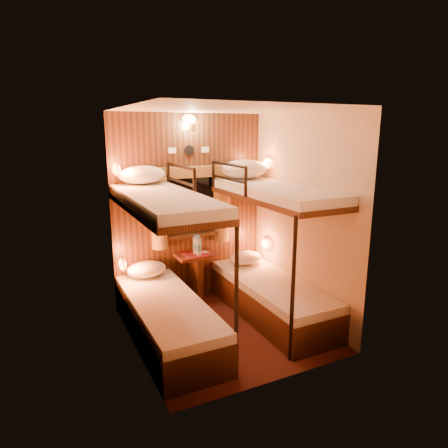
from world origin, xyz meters
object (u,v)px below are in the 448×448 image
table (196,271)px  bottle_left (196,246)px  bunk_right (272,272)px  bottle_right (199,246)px  bunk_left (167,291)px

table → bottle_left: 0.34m
bunk_right → bottle_left: (-0.64, 0.80, 0.20)m
bunk_right → bottle_right: bunk_right is taller
bunk_left → bottle_right: (0.66, 0.72, 0.20)m
table → bunk_left: bearing=-129.7°
bottle_left → bottle_right: (0.01, -0.08, 0.01)m
bunk_right → bunk_left: bearing=180.0°
table → bottle_right: 0.35m
table → bottle_right: size_ratio=2.52×
bunk_right → table: 1.02m
bottle_right → bottle_left: bearing=96.8°
bottle_left → bunk_left: bearing=-129.4°
bunk_left → bottle_right: bearing=47.3°
bunk_left → bottle_left: size_ratio=7.84×
bunk_right → bottle_left: 1.04m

